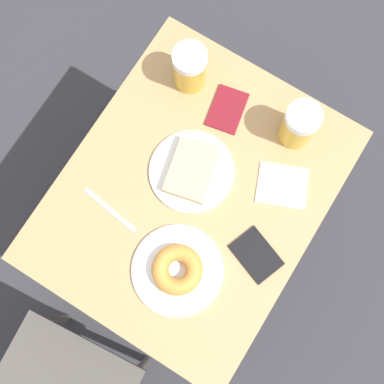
{
  "coord_description": "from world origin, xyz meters",
  "views": [
    {
      "loc": [
        -0.16,
        0.25,
        2.12
      ],
      "look_at": [
        0.0,
        0.0,
        0.75
      ],
      "focal_mm": 50.0,
      "sensor_mm": 36.0,
      "label": 1
    }
  ],
  "objects_px": {
    "plate_with_cake": "(192,171)",
    "passport_near_edge": "(227,109)",
    "passport_far_edge": "(256,255)",
    "beer_mug_center": "(190,68)",
    "plate_with_donut": "(177,270)",
    "fork": "(110,210)",
    "beer_mug_left": "(299,125)",
    "napkin_folded": "(282,185)"
  },
  "relations": [
    {
      "from": "passport_far_edge",
      "to": "beer_mug_center",
      "type": "bearing_deg",
      "value": -38.74
    },
    {
      "from": "fork",
      "to": "passport_far_edge",
      "type": "height_order",
      "value": "passport_far_edge"
    },
    {
      "from": "beer_mug_center",
      "to": "plate_with_donut",
      "type": "bearing_deg",
      "value": 118.49
    },
    {
      "from": "plate_with_cake",
      "to": "passport_far_edge",
      "type": "xyz_separation_m",
      "value": [
        -0.26,
        0.1,
        -0.01
      ]
    },
    {
      "from": "plate_with_cake",
      "to": "beer_mug_center",
      "type": "height_order",
      "value": "beer_mug_center"
    },
    {
      "from": "beer_mug_center",
      "to": "passport_near_edge",
      "type": "xyz_separation_m",
      "value": [
        -0.13,
        0.02,
        -0.07
      ]
    },
    {
      "from": "plate_with_donut",
      "to": "passport_far_edge",
      "type": "bearing_deg",
      "value": -137.12
    },
    {
      "from": "plate_with_cake",
      "to": "passport_far_edge",
      "type": "height_order",
      "value": "plate_with_cake"
    },
    {
      "from": "plate_with_donut",
      "to": "beer_mug_left",
      "type": "height_order",
      "value": "beer_mug_left"
    },
    {
      "from": "plate_with_cake",
      "to": "fork",
      "type": "xyz_separation_m",
      "value": [
        0.13,
        0.2,
        -0.01
      ]
    },
    {
      "from": "beer_mug_center",
      "to": "napkin_folded",
      "type": "distance_m",
      "value": 0.4
    },
    {
      "from": "plate_with_donut",
      "to": "beer_mug_left",
      "type": "xyz_separation_m",
      "value": [
        -0.07,
        -0.48,
        0.05
      ]
    },
    {
      "from": "passport_near_edge",
      "to": "beer_mug_center",
      "type": "bearing_deg",
      "value": -9.62
    },
    {
      "from": "beer_mug_left",
      "to": "plate_with_donut",
      "type": "bearing_deg",
      "value": 81.38
    },
    {
      "from": "beer_mug_left",
      "to": "napkin_folded",
      "type": "distance_m",
      "value": 0.17
    },
    {
      "from": "plate_with_cake",
      "to": "beer_mug_left",
      "type": "distance_m",
      "value": 0.3
    },
    {
      "from": "beer_mug_center",
      "to": "passport_near_edge",
      "type": "relative_size",
      "value": 1.03
    },
    {
      "from": "plate_with_donut",
      "to": "beer_mug_center",
      "type": "distance_m",
      "value": 0.53
    },
    {
      "from": "plate_with_donut",
      "to": "passport_far_edge",
      "type": "distance_m",
      "value": 0.21
    },
    {
      "from": "beer_mug_left",
      "to": "napkin_folded",
      "type": "height_order",
      "value": "beer_mug_left"
    },
    {
      "from": "plate_with_donut",
      "to": "fork",
      "type": "bearing_deg",
      "value": -9.62
    },
    {
      "from": "plate_with_cake",
      "to": "napkin_folded",
      "type": "height_order",
      "value": "plate_with_cake"
    },
    {
      "from": "plate_with_cake",
      "to": "beer_mug_left",
      "type": "relative_size",
      "value": 1.58
    },
    {
      "from": "plate_with_cake",
      "to": "fork",
      "type": "distance_m",
      "value": 0.24
    },
    {
      "from": "plate_with_cake",
      "to": "passport_near_edge",
      "type": "bearing_deg",
      "value": -86.88
    },
    {
      "from": "beer_mug_center",
      "to": "napkin_folded",
      "type": "bearing_deg",
      "value": 160.85
    },
    {
      "from": "napkin_folded",
      "to": "passport_far_edge",
      "type": "relative_size",
      "value": 1.1
    },
    {
      "from": "passport_near_edge",
      "to": "plate_with_cake",
      "type": "bearing_deg",
      "value": 93.12
    },
    {
      "from": "beer_mug_center",
      "to": "fork",
      "type": "bearing_deg",
      "value": 92.15
    },
    {
      "from": "fork",
      "to": "passport_far_edge",
      "type": "xyz_separation_m",
      "value": [
        -0.39,
        -0.1,
        0.0
      ]
    },
    {
      "from": "plate_with_donut",
      "to": "passport_far_edge",
      "type": "height_order",
      "value": "plate_with_donut"
    },
    {
      "from": "plate_with_cake",
      "to": "passport_near_edge",
      "type": "relative_size",
      "value": 1.62
    },
    {
      "from": "plate_with_cake",
      "to": "beer_mug_center",
      "type": "xyz_separation_m",
      "value": [
        0.15,
        -0.22,
        0.06
      ]
    },
    {
      "from": "plate_with_cake",
      "to": "plate_with_donut",
      "type": "xyz_separation_m",
      "value": [
        -0.11,
        0.24,
        0.0
      ]
    },
    {
      "from": "beer_mug_left",
      "to": "fork",
      "type": "xyz_separation_m",
      "value": [
        0.31,
        0.44,
        -0.07
      ]
    },
    {
      "from": "plate_with_donut",
      "to": "beer_mug_center",
      "type": "relative_size",
      "value": 1.64
    },
    {
      "from": "plate_with_donut",
      "to": "beer_mug_center",
      "type": "bearing_deg",
      "value": -61.51
    },
    {
      "from": "beer_mug_center",
      "to": "passport_far_edge",
      "type": "height_order",
      "value": "beer_mug_center"
    },
    {
      "from": "passport_near_edge",
      "to": "passport_far_edge",
      "type": "bearing_deg",
      "value": 131.85
    },
    {
      "from": "plate_with_cake",
      "to": "fork",
      "type": "bearing_deg",
      "value": 57.35
    },
    {
      "from": "napkin_folded",
      "to": "fork",
      "type": "height_order",
      "value": "same"
    },
    {
      "from": "passport_near_edge",
      "to": "napkin_folded",
      "type": "bearing_deg",
      "value": 155.84
    }
  ]
}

